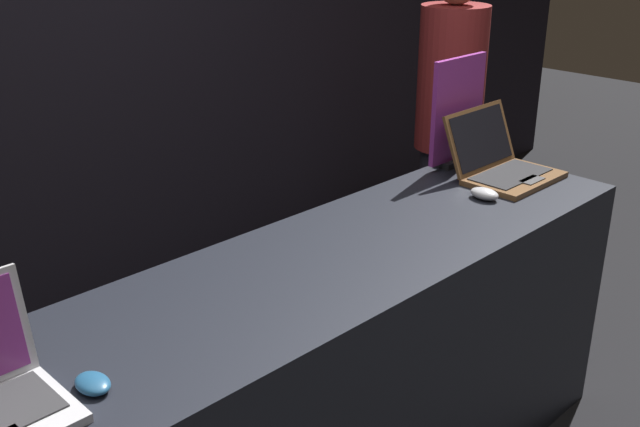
{
  "coord_description": "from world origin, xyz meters",
  "views": [
    {
      "loc": [
        -1.34,
        -1.04,
        1.85
      ],
      "look_at": [
        -0.01,
        0.31,
        1.06
      ],
      "focal_mm": 42.0,
      "sensor_mm": 36.0,
      "label": 1
    }
  ],
  "objects": [
    {
      "name": "promo_stand_back",
      "position": [
        0.97,
        0.56,
        1.11
      ],
      "size": [
        0.3,
        0.07,
        0.42
      ],
      "color": "black",
      "rests_on": "display_counter"
    },
    {
      "name": "wall_back",
      "position": [
        0.0,
        1.92,
        1.4
      ],
      "size": [
        8.0,
        0.05,
        2.8
      ],
      "color": "black",
      "rests_on": "ground_plane"
    },
    {
      "name": "mouse_back",
      "position": [
        0.74,
        0.26,
        0.93
      ],
      "size": [
        0.07,
        0.1,
        0.04
      ],
      "color": "#B2B2B7",
      "rests_on": "display_counter"
    },
    {
      "name": "person_bystander",
      "position": [
        1.48,
        0.95,
        0.85
      ],
      "size": [
        0.31,
        0.31,
        1.63
      ],
      "color": "#282833",
      "rests_on": "ground_plane"
    },
    {
      "name": "display_counter",
      "position": [
        0.0,
        0.31,
        0.46
      ],
      "size": [
        2.37,
        0.61,
        0.91
      ],
      "color": "black",
      "rests_on": "ground_plane"
    },
    {
      "name": "mouse_front",
      "position": [
        -0.76,
        0.21,
        0.93
      ],
      "size": [
        0.07,
        0.09,
        0.03
      ],
      "color": "navy",
      "rests_on": "display_counter"
    },
    {
      "name": "laptop_back",
      "position": [
        0.97,
        0.35,
        0.97
      ],
      "size": [
        0.36,
        0.33,
        0.24
      ],
      "color": "brown",
      "rests_on": "display_counter"
    }
  ]
}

